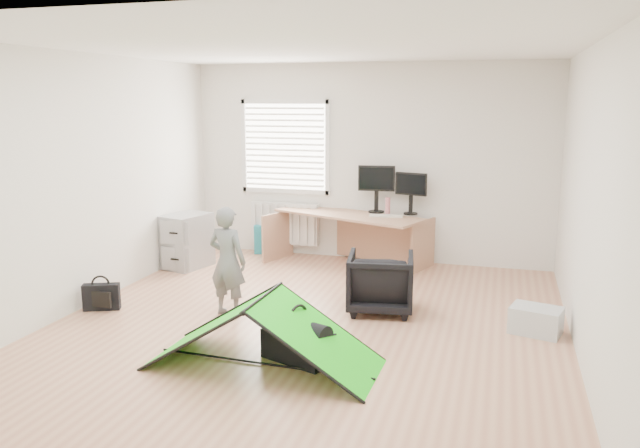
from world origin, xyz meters
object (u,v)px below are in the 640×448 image
(monitor_left, at_px, (377,195))
(thermos, at_px, (388,206))
(storage_crate, at_px, (536,320))
(monitor_right, at_px, (411,199))
(office_chair, at_px, (380,282))
(kite, at_px, (263,332))
(person, at_px, (228,261))
(duffel_bag, at_px, (298,346))
(desk, at_px, (348,239))
(laptop_bag, at_px, (101,297))
(filing_cabinet, at_px, (187,241))

(monitor_left, distance_m, thermos, 0.26)
(storage_crate, bearing_deg, monitor_left, 132.91)
(monitor_right, xyz_separation_m, office_chair, (-0.02, -1.95, -0.59))
(kite, bearing_deg, office_chair, 69.21)
(person, relative_size, duffel_bag, 1.92)
(monitor_left, height_order, person, monitor_left)
(thermos, xyz_separation_m, kite, (-0.42, -3.46, -0.52))
(desk, xyz_separation_m, monitor_left, (0.35, 0.20, 0.59))
(desk, bearing_deg, laptop_bag, -108.43)
(office_chair, xyz_separation_m, storage_crate, (1.56, -0.21, -0.19))
(thermos, bearing_deg, monitor_left, 142.90)
(monitor_right, height_order, kite, monitor_right)
(monitor_left, bearing_deg, monitor_right, -6.89)
(filing_cabinet, xyz_separation_m, monitor_right, (2.85, 0.93, 0.55))
(laptop_bag, bearing_deg, monitor_left, 25.79)
(office_chair, height_order, kite, office_chair)
(desk, distance_m, laptop_bag, 3.31)
(office_chair, xyz_separation_m, laptop_bag, (-2.87, -0.81, -0.17))
(monitor_left, distance_m, duffel_bag, 3.50)
(thermos, distance_m, laptop_bag, 3.76)
(monitor_left, bearing_deg, office_chair, -83.59)
(filing_cabinet, xyz_separation_m, office_chair, (2.83, -1.02, -0.04))
(monitor_left, xyz_separation_m, monitor_right, (0.47, -0.00, -0.03))
(office_chair, xyz_separation_m, kite, (-0.68, -1.65, -0.01))
(thermos, height_order, storage_crate, thermos)
(kite, xyz_separation_m, laptop_bag, (-2.19, 0.84, -0.16))
(duffel_bag, bearing_deg, monitor_left, 110.34)
(filing_cabinet, relative_size, monitor_right, 1.66)
(monitor_left, height_order, duffel_bag, monitor_left)
(desk, height_order, kite, desk)
(thermos, bearing_deg, person, -117.50)
(thermos, distance_m, kite, 3.53)
(desk, distance_m, office_chair, 1.92)
(storage_crate, relative_size, laptop_bag, 1.22)
(storage_crate, bearing_deg, thermos, 132.08)
(monitor_right, bearing_deg, filing_cabinet, -148.39)
(thermos, xyz_separation_m, duffel_bag, (-0.17, -3.27, -0.69))
(thermos, bearing_deg, filing_cabinet, -162.67)
(desk, xyz_separation_m, laptop_bag, (-2.08, -2.56, -0.21))
(desk, relative_size, filing_cabinet, 2.87)
(storage_crate, bearing_deg, kite, -147.36)
(person, distance_m, kite, 1.39)
(monitor_left, bearing_deg, duffel_bag, -96.25)
(office_chair, relative_size, person, 0.60)
(filing_cabinet, bearing_deg, thermos, 32.01)
(desk, relative_size, thermos, 8.82)
(desk, xyz_separation_m, office_chair, (0.79, -1.75, -0.04))
(monitor_right, bearing_deg, thermos, -141.53)
(office_chair, distance_m, storage_crate, 1.59)
(laptop_bag, bearing_deg, duffel_bag, -37.84)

